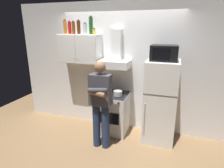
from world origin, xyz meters
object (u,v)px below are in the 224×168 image
at_px(cooking_pot, 118,93).
at_px(bottle_spice_jar, 94,32).
at_px(microwave, 164,53).
at_px(bottle_soda_red, 70,28).
at_px(upper_cabinet, 80,49).
at_px(bottle_rum_dark, 79,27).
at_px(stove_oven, 113,113).
at_px(bottle_liquor_amber, 65,27).
at_px(bottle_beer_brown, 74,28).
at_px(person_standing, 100,102).
at_px(refrigerator, 160,102).
at_px(bottle_wine_green, 91,25).
at_px(range_hood, 115,58).
at_px(bottle_canister_steel, 85,29).

height_order(cooking_pot, bottle_spice_jar, bottle_spice_jar).
xyz_separation_m(microwave, bottle_soda_red, (-1.96, 0.11, 0.43)).
bearing_deg(cooking_pot, bottle_spice_jar, 159.57).
height_order(upper_cabinet, bottle_rum_dark, bottle_rum_dark).
distance_m(stove_oven, bottle_liquor_amber, 2.09).
bearing_deg(bottle_liquor_amber, bottle_soda_red, -7.71).
relative_size(upper_cabinet, microwave, 1.88).
height_order(cooking_pot, bottle_beer_brown, bottle_beer_brown).
height_order(microwave, cooking_pot, microwave).
xyz_separation_m(upper_cabinet, bottle_liquor_amber, (-0.33, 0.02, 0.44)).
relative_size(stove_oven, person_standing, 0.53).
height_order(stove_oven, microwave, microwave).
bearing_deg(bottle_spice_jar, stove_oven, -12.02).
height_order(bottle_beer_brown, bottle_spice_jar, bottle_beer_brown).
height_order(refrigerator, bottle_spice_jar, bottle_spice_jar).
relative_size(bottle_rum_dark, bottle_beer_brown, 1.07).
height_order(stove_oven, bottle_beer_brown, bottle_beer_brown).
bearing_deg(cooking_pot, upper_cabinet, 165.27).
distance_m(stove_oven, bottle_beer_brown, 1.97).
height_order(bottle_rum_dark, bottle_beer_brown, bottle_rum_dark).
xyz_separation_m(cooking_pot, bottle_wine_green, (-0.66, 0.28, 1.30)).
xyz_separation_m(range_hood, bottle_beer_brown, (-0.91, -0.01, 0.58)).
relative_size(bottle_spice_jar, bottle_soda_red, 0.46).
height_order(range_hood, person_standing, range_hood).
relative_size(stove_oven, microwave, 1.82).
height_order(cooking_pot, bottle_soda_red, bottle_soda_red).
bearing_deg(cooking_pot, bottle_liquor_amber, 168.18).
xyz_separation_m(upper_cabinet, range_hood, (0.80, 0.00, -0.15)).
distance_m(stove_oven, refrigerator, 1.02).
bearing_deg(bottle_rum_dark, bottle_soda_red, -178.77).
xyz_separation_m(person_standing, bottle_soda_red, (-0.96, 0.73, 1.27)).
bearing_deg(bottle_rum_dark, bottle_wine_green, 6.19).
distance_m(upper_cabinet, range_hood, 0.81).
height_order(bottle_rum_dark, bottle_wine_green, bottle_wine_green).
distance_m(bottle_spice_jar, bottle_canister_steel, 0.24).
xyz_separation_m(range_hood, bottle_soda_red, (-1.01, 0.00, 0.58)).
height_order(range_hood, refrigerator, range_hood).
relative_size(person_standing, cooking_pot, 6.03).
height_order(refrigerator, cooking_pot, refrigerator).
xyz_separation_m(cooking_pot, bottle_liquor_amber, (-1.26, 0.26, 1.27)).
bearing_deg(range_hood, bottle_beer_brown, -179.30).
distance_m(bottle_canister_steel, bottle_wine_green, 0.15).
distance_m(range_hood, bottle_beer_brown, 1.08).
bearing_deg(bottle_soda_red, bottle_liquor_amber, 172.29).
xyz_separation_m(stove_oven, bottle_spice_jar, (-0.44, 0.09, 1.67)).
relative_size(cooking_pot, bottle_beer_brown, 1.03).
height_order(stove_oven, bottle_rum_dark, bottle_rum_dark).
relative_size(bottle_canister_steel, bottle_liquor_amber, 0.77).
height_order(bottle_spice_jar, bottle_canister_steel, bottle_canister_steel).
height_order(bottle_soda_red, bottle_wine_green, bottle_wine_green).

